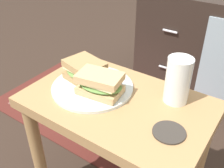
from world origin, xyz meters
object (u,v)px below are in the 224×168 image
at_px(plate, 93,87).
at_px(coaster, 169,132).
at_px(sandwich_front, 85,71).
at_px(beer_glass, 178,81).
at_px(sandwich_back, 100,84).

bearing_deg(plate, coaster, -9.63).
distance_m(sandwich_front, coaster, 0.34).
height_order(beer_glass, coaster, beer_glass).
height_order(plate, sandwich_back, sandwich_back).
distance_m(beer_glass, coaster, 0.16).
xyz_separation_m(sandwich_back, coaster, (0.24, -0.03, -0.04)).
bearing_deg(sandwich_back, sandwich_front, 157.82).
height_order(sandwich_front, coaster, sandwich_front).
bearing_deg(plate, sandwich_front, 157.82).
relative_size(sandwich_front, sandwich_back, 0.98).
bearing_deg(sandwich_back, coaster, -7.22).
relative_size(plate, sandwich_back, 1.72).
bearing_deg(sandwich_front, sandwich_back, -22.18).
xyz_separation_m(beer_glass, coaster, (0.04, -0.14, -0.07)).
xyz_separation_m(plate, beer_glass, (0.24, 0.09, 0.06)).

